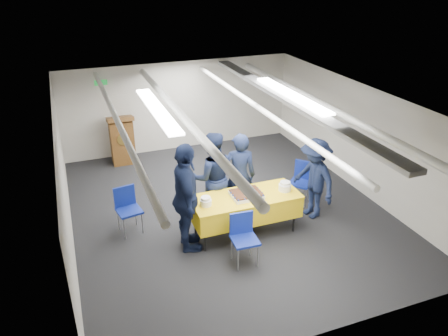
{
  "coord_description": "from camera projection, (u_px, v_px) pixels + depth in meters",
  "views": [
    {
      "loc": [
        -2.76,
        -7.13,
        4.6
      ],
      "look_at": [
        -0.15,
        -0.2,
        1.05
      ],
      "focal_mm": 35.0,
      "sensor_mm": 36.0,
      "label": 1
    }
  ],
  "objects": [
    {
      "name": "room_shell",
      "position": [
        225.0,
        118.0,
        8.47
      ],
      "size": [
        6.0,
        7.0,
        2.3
      ],
      "color": "#BDB7AA",
      "rests_on": "ground"
    },
    {
      "name": "sailor_b",
      "position": [
        212.0,
        177.0,
        8.22
      ],
      "size": [
        0.95,
        0.78,
        1.79
      ],
      "primitive_type": "imported",
      "rotation": [
        0.0,
        0.0,
        3.02
      ],
      "color": "black",
      "rests_on": "ground"
    },
    {
      "name": "podium",
      "position": [
        122.0,
        139.0,
        10.68
      ],
      "size": [
        0.62,
        0.53,
        1.25
      ],
      "color": "brown",
      "rests_on": "ground"
    },
    {
      "name": "chair_right",
      "position": [
        302.0,
        178.0,
        8.99
      ],
      "size": [
        0.59,
        0.59,
        0.87
      ],
      "color": "gray",
      "rests_on": "ground"
    },
    {
      "name": "chair_left",
      "position": [
        127.0,
        205.0,
        8.0
      ],
      "size": [
        0.49,
        0.49,
        0.87
      ],
      "color": "gray",
      "rests_on": "ground"
    },
    {
      "name": "sailor_d",
      "position": [
        314.0,
        179.0,
        8.34
      ],
      "size": [
        0.77,
        1.13,
        1.62
      ],
      "primitive_type": "imported",
      "rotation": [
        0.0,
        0.0,
        -1.4
      ],
      "color": "black",
      "rests_on": "ground"
    },
    {
      "name": "sailor_a",
      "position": [
        239.0,
        176.0,
        8.32
      ],
      "size": [
        0.72,
        0.58,
        1.73
      ],
      "primitive_type": "imported",
      "rotation": [
        0.0,
        0.0,
        2.85
      ],
      "color": "black",
      "rests_on": "ground"
    },
    {
      "name": "plate_stack_left",
      "position": [
        206.0,
        201.0,
        7.49
      ],
      "size": [
        0.2,
        0.2,
        0.16
      ],
      "color": "white",
      "rests_on": "serving_table"
    },
    {
      "name": "plate_stack_right",
      "position": [
        285.0,
        186.0,
        7.97
      ],
      "size": [
        0.23,
        0.23,
        0.17
      ],
      "color": "white",
      "rests_on": "serving_table"
    },
    {
      "name": "sheet_cake",
      "position": [
        246.0,
        194.0,
        7.77
      ],
      "size": [
        0.55,
        0.43,
        0.1
      ],
      "color": "white",
      "rests_on": "serving_table"
    },
    {
      "name": "serving_table",
      "position": [
        245.0,
        206.0,
        7.9
      ],
      "size": [
        1.97,
        0.81,
        0.77
      ],
      "color": "black",
      "rests_on": "ground"
    },
    {
      "name": "chair_near",
      "position": [
        243.0,
        233.0,
        7.17
      ],
      "size": [
        0.44,
        0.44,
        0.87
      ],
      "color": "gray",
      "rests_on": "ground"
    },
    {
      "name": "sailor_c",
      "position": [
        186.0,
        199.0,
        7.3
      ],
      "size": [
        0.64,
        1.21,
        1.96
      ],
      "primitive_type": "imported",
      "rotation": [
        0.0,
        0.0,
        1.43
      ],
      "color": "black",
      "rests_on": "ground"
    },
    {
      "name": "ground",
      "position": [
        227.0,
        209.0,
        8.88
      ],
      "size": [
        7.0,
        7.0,
        0.0
      ],
      "primitive_type": "plane",
      "color": "black",
      "rests_on": "ground"
    }
  ]
}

